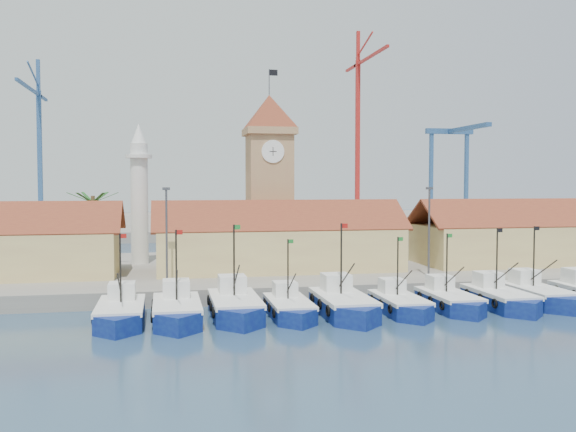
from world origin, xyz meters
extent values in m
plane|color=navy|center=(0.00, 0.00, 0.00)|extent=(400.00, 400.00, 0.00)
cube|color=gray|center=(0.00, 24.00, 0.75)|extent=(140.00, 32.00, 1.50)
cube|color=gray|center=(0.00, 110.00, 1.00)|extent=(240.00, 80.00, 2.00)
cube|color=navy|center=(-15.63, 2.56, 0.50)|extent=(3.49, 7.91, 1.80)
cube|color=navy|center=(-15.63, -1.39, 0.50)|extent=(3.49, 3.49, 1.80)
cube|color=silver|center=(-15.63, 2.56, 1.40)|extent=(3.56, 8.13, 0.35)
cube|color=silver|center=(-15.63, 4.54, 2.20)|extent=(2.10, 2.20, 1.40)
cylinder|color=black|center=(-15.63, 3.06, 4.19)|extent=(0.14, 0.14, 5.59)
cube|color=#A5140F|center=(-15.38, 3.06, 6.79)|extent=(0.50, 0.02, 0.35)
cube|color=navy|center=(-11.31, 2.45, 0.52)|extent=(3.61, 8.17, 1.86)
cube|color=navy|center=(-11.31, -1.64, 0.52)|extent=(3.61, 3.61, 1.86)
cube|color=silver|center=(-11.31, 2.45, 1.44)|extent=(3.68, 8.40, 0.36)
cube|color=silver|center=(-11.31, 4.49, 2.27)|extent=(2.17, 2.27, 1.44)
cylinder|color=black|center=(-11.31, 2.97, 4.33)|extent=(0.14, 0.14, 5.78)
cube|color=#A5140F|center=(-11.05, 2.97, 7.02)|extent=(0.52, 0.02, 0.36)
cube|color=navy|center=(-6.62, 3.19, 0.54)|extent=(3.76, 8.51, 1.94)
cube|color=navy|center=(-6.62, -1.07, 0.54)|extent=(3.76, 3.76, 1.94)
cube|color=silver|center=(-6.62, 3.19, 1.51)|extent=(3.84, 8.75, 0.38)
cube|color=silver|center=(-6.62, 5.31, 2.37)|extent=(2.26, 2.37, 1.51)
cylinder|color=black|center=(-6.62, 3.72, 4.52)|extent=(0.15, 0.15, 6.02)
cube|color=#197226|center=(-6.35, 3.72, 7.31)|extent=(0.54, 0.02, 0.38)
cube|color=navy|center=(-2.27, 2.42, 0.45)|extent=(3.16, 7.16, 1.63)
cube|color=navy|center=(-2.27, -1.16, 0.45)|extent=(3.16, 3.16, 1.63)
cube|color=silver|center=(-2.27, 2.42, 1.27)|extent=(3.23, 7.36, 0.32)
cube|color=silver|center=(-2.27, 4.21, 1.99)|extent=(1.90, 1.99, 1.27)
cylinder|color=black|center=(-2.27, 2.87, 3.80)|extent=(0.13, 0.13, 5.06)
cube|color=#197226|center=(-2.05, 2.87, 6.15)|extent=(0.45, 0.02, 0.32)
cube|color=navy|center=(2.22, 2.21, 0.54)|extent=(3.80, 8.59, 1.95)
cube|color=navy|center=(2.22, -2.08, 0.54)|extent=(3.80, 3.80, 1.95)
cube|color=silver|center=(2.22, 2.21, 1.52)|extent=(3.87, 8.83, 0.38)
cube|color=silver|center=(2.22, 4.36, 2.39)|extent=(2.28, 2.39, 1.52)
cylinder|color=black|center=(2.22, 2.75, 4.55)|extent=(0.15, 0.15, 6.07)
cube|color=#A5140F|center=(2.49, 2.75, 7.37)|extent=(0.54, 0.02, 0.38)
cube|color=navy|center=(7.17, 2.24, 0.46)|extent=(3.19, 7.22, 1.64)
cube|color=navy|center=(7.17, -1.36, 0.46)|extent=(3.19, 3.19, 1.64)
cube|color=silver|center=(7.17, 2.24, 1.28)|extent=(3.25, 7.42, 0.32)
cube|color=silver|center=(7.17, 4.05, 2.00)|extent=(1.91, 2.00, 1.28)
cylinder|color=black|center=(7.17, 2.70, 3.83)|extent=(0.13, 0.13, 5.10)
cube|color=#197226|center=(7.40, 2.70, 6.20)|extent=(0.46, 0.02, 0.32)
cube|color=navy|center=(11.88, 2.79, 0.47)|extent=(3.28, 7.41, 1.68)
cube|color=navy|center=(11.88, -0.92, 0.47)|extent=(3.28, 3.28, 1.68)
cube|color=silver|center=(11.88, 2.79, 1.31)|extent=(3.34, 7.62, 0.33)
cube|color=silver|center=(11.88, 4.64, 2.06)|extent=(1.97, 2.06, 1.31)
cylinder|color=black|center=(11.88, 3.26, 3.93)|extent=(0.13, 0.13, 5.24)
cube|color=#197226|center=(12.12, 3.26, 6.36)|extent=(0.47, 0.02, 0.33)
cube|color=navy|center=(16.56, 2.65, 0.50)|extent=(3.48, 7.88, 1.79)
cube|color=navy|center=(16.56, -1.29, 0.50)|extent=(3.48, 3.48, 1.79)
cube|color=silver|center=(16.56, 2.65, 1.39)|extent=(3.55, 8.10, 0.35)
cube|color=silver|center=(16.56, 4.63, 2.19)|extent=(2.09, 2.19, 1.39)
cylinder|color=black|center=(16.56, 3.15, 4.18)|extent=(0.14, 0.14, 5.57)
cube|color=black|center=(16.81, 3.15, 6.77)|extent=(0.50, 0.02, 0.35)
cube|color=navy|center=(20.69, 3.51, 0.50)|extent=(3.51, 7.95, 1.81)
cube|color=navy|center=(20.69, -0.46, 0.50)|extent=(3.51, 3.51, 1.81)
cube|color=silver|center=(20.69, 3.51, 1.40)|extent=(3.58, 8.17, 0.35)
cube|color=silver|center=(20.69, 5.50, 2.21)|extent=(2.11, 2.21, 1.40)
cylinder|color=black|center=(20.69, 4.01, 4.21)|extent=(0.14, 0.14, 5.62)
cube|color=black|center=(20.94, 4.01, 6.82)|extent=(0.50, 0.02, 0.35)
cube|color=#DAC678|center=(0.00, 20.00, 3.75)|extent=(26.00, 10.00, 4.50)
cube|color=brown|center=(0.00, 17.50, 7.50)|extent=(27.04, 5.13, 3.21)
cube|color=brown|center=(0.00, 22.50, 7.50)|extent=(27.04, 5.13, 3.21)
cube|color=#DAC678|center=(32.00, 20.00, 3.75)|extent=(30.00, 10.00, 4.50)
cube|color=brown|center=(32.00, 17.50, 7.50)|extent=(31.20, 5.13, 3.21)
cube|color=brown|center=(32.00, 22.50, 7.50)|extent=(31.20, 5.13, 3.21)
cube|color=#A68655|center=(0.00, 26.00, 9.00)|extent=(5.00, 5.00, 15.00)
cube|color=#A68655|center=(0.00, 26.00, 16.90)|extent=(5.80, 5.80, 0.80)
pyramid|color=brown|center=(0.00, 26.00, 19.20)|extent=(5.80, 5.80, 4.00)
cylinder|color=white|center=(0.00, 23.45, 14.50)|extent=(2.60, 0.15, 2.60)
cube|color=black|center=(0.00, 23.37, 14.50)|extent=(0.08, 0.02, 1.00)
cube|color=black|center=(0.00, 23.37, 14.50)|extent=(0.80, 0.02, 0.08)
cylinder|color=#3F3F44|center=(0.00, 26.00, 22.70)|extent=(0.10, 0.10, 3.00)
cube|color=black|center=(0.50, 26.00, 23.80)|extent=(1.00, 0.03, 0.70)
cylinder|color=silver|center=(-15.00, 28.00, 8.50)|extent=(2.00, 2.00, 14.00)
cylinder|color=silver|center=(-15.00, 28.00, 14.00)|extent=(3.00, 3.00, 0.40)
cone|color=silver|center=(-15.00, 28.00, 16.60)|extent=(1.80, 1.80, 2.40)
cylinder|color=brown|center=(-20.00, 26.00, 5.50)|extent=(0.44, 0.44, 8.00)
cube|color=#1E571E|center=(-18.60, 26.00, 9.30)|extent=(2.80, 0.35, 1.18)
cube|color=#1E571E|center=(-19.30, 27.21, 9.30)|extent=(1.71, 2.60, 1.18)
cube|color=#1E571E|center=(-20.70, 27.21, 9.30)|extent=(1.71, 2.60, 1.18)
cube|color=#1E571E|center=(-21.40, 26.00, 9.30)|extent=(2.80, 0.35, 1.18)
cube|color=#1E571E|center=(-20.70, 24.79, 9.30)|extent=(1.71, 2.60, 1.18)
cube|color=#1E571E|center=(-19.30, 24.79, 9.30)|extent=(1.71, 2.60, 1.18)
cylinder|color=#3F3F44|center=(-12.00, 12.00, 6.00)|extent=(0.20, 0.20, 9.00)
cube|color=#3F3F44|center=(-12.00, 12.00, 10.40)|extent=(0.70, 0.25, 0.25)
cylinder|color=#3F3F44|center=(14.00, 12.00, 6.00)|extent=(0.20, 0.20, 9.00)
cube|color=#3F3F44|center=(14.00, 12.00, 10.40)|extent=(0.70, 0.25, 0.25)
cube|color=#2B5285|center=(-40.13, 108.00, 17.07)|extent=(1.00, 1.00, 30.15)
cube|color=#2B5285|center=(-40.13, 97.83, 31.15)|extent=(0.60, 25.42, 0.60)
cube|color=#2B5285|center=(-40.13, 113.00, 31.15)|extent=(0.60, 10.00, 0.60)
cube|color=#2B5285|center=(-40.13, 108.00, 35.65)|extent=(0.80, 0.80, 7.00)
cube|color=#B3201B|center=(35.26, 105.00, 21.61)|extent=(1.00, 1.00, 39.22)
cube|color=#B3201B|center=(35.26, 95.43, 40.22)|extent=(0.60, 23.93, 0.60)
cube|color=#B3201B|center=(35.26, 110.00, 40.22)|extent=(0.60, 10.00, 0.60)
cube|color=#B3201B|center=(35.26, 105.00, 44.72)|extent=(0.80, 0.80, 7.00)
cube|color=#2B5285|center=(57.00, 110.00, 13.00)|extent=(0.90, 0.90, 22.00)
cube|color=#2B5285|center=(67.00, 110.00, 13.00)|extent=(0.90, 0.90, 22.00)
cube|color=#2B5285|center=(62.00, 110.00, 24.50)|extent=(13.00, 1.40, 1.40)
cube|color=#2B5285|center=(62.00, 100.00, 24.50)|extent=(1.40, 22.00, 1.00)
camera|label=1|loc=(-12.28, -48.46, 10.95)|focal=40.00mm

